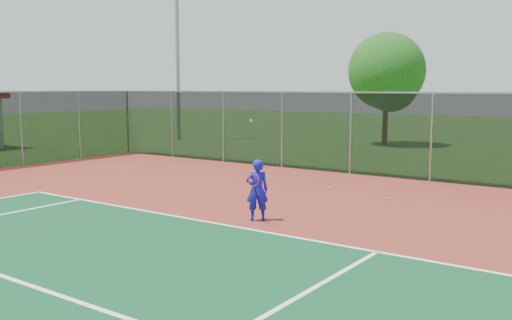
{
  "coord_description": "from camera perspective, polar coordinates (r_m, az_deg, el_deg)",
  "views": [
    {
      "loc": [
        6.29,
        -7.07,
        3.17
      ],
      "look_at": [
        -2.3,
        5.0,
        1.3
      ],
      "focal_mm": 40.0,
      "sensor_mm": 36.0,
      "label": 1
    }
  ],
  "objects": [
    {
      "name": "tree_back_left",
      "position": [
        32.58,
        13.02,
        8.33
      ],
      "size": [
        4.25,
        4.25,
        6.25
      ],
      "color": "#362513",
      "rests_on": "ground"
    },
    {
      "name": "ground",
      "position": [
        9.98,
        -6.01,
        -11.37
      ],
      "size": [
        120.0,
        120.0,
        0.0
      ],
      "primitive_type": "plane",
      "color": "#2A601B",
      "rests_on": "ground"
    },
    {
      "name": "practice_ball_3",
      "position": [
        22.79,
        -5.65,
        -0.69
      ],
      "size": [
        0.07,
        0.07,
        0.07
      ],
      "primitive_type": "sphere",
      "color": "gold",
      "rests_on": "court_apron"
    },
    {
      "name": "court_apron",
      "position": [
        11.49,
        0.68,
        -8.78
      ],
      "size": [
        30.0,
        20.0,
        0.02
      ],
      "primitive_type": "cube",
      "color": "maroon",
      "rests_on": "ground"
    },
    {
      "name": "floodlight_nw",
      "position": [
        35.64,
        -7.9,
        13.25
      ],
      "size": [
        0.9,
        0.4,
        12.38
      ],
      "color": "gray",
      "rests_on": "ground"
    },
    {
      "name": "tennis_player",
      "position": [
        13.6,
        0.11,
        -3.0
      ],
      "size": [
        0.63,
        0.73,
        2.42
      ],
      "color": "#1514BC",
      "rests_on": "court_apron"
    },
    {
      "name": "practice_ball_2",
      "position": [
        21.38,
        -11.42,
        -1.32
      ],
      "size": [
        0.07,
        0.07,
        0.07
      ],
      "primitive_type": "sphere",
      "color": "gold",
      "rests_on": "court_apron"
    },
    {
      "name": "practice_ball_0",
      "position": [
        16.64,
        13.11,
        -3.79
      ],
      "size": [
        0.07,
        0.07,
        0.07
      ],
      "primitive_type": "sphere",
      "color": "gold",
      "rests_on": "court_apron"
    },
    {
      "name": "fence_back",
      "position": [
        20.15,
        17.14,
        2.3
      ],
      "size": [
        30.0,
        0.06,
        3.03
      ],
      "color": "black",
      "rests_on": "court_apron"
    },
    {
      "name": "practice_ball_1",
      "position": [
        18.01,
        7.39,
        -2.82
      ],
      "size": [
        0.07,
        0.07,
        0.07
      ],
      "primitive_type": "sphere",
      "color": "gold",
      "rests_on": "court_apron"
    }
  ]
}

